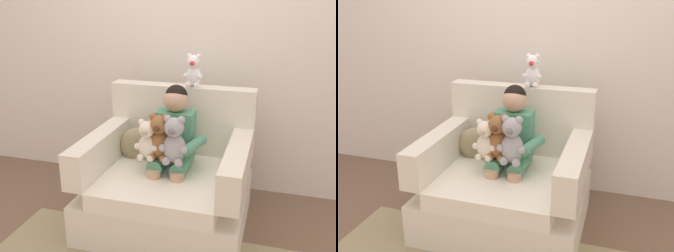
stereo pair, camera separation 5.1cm
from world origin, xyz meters
TOP-DOWN VIEW (x-y plane):
  - ground_plane at (0.00, 0.00)m, footprint 8.00×8.00m
  - back_wall at (0.00, 0.76)m, footprint 6.00×0.10m
  - armchair at (0.00, 0.04)m, footprint 1.10×0.94m
  - seated_child at (0.02, 0.08)m, footprint 0.45×0.39m
  - plush_cream at (-0.12, -0.07)m, footprint 0.17×0.13m
  - plush_brown at (-0.04, -0.05)m, footprint 0.19×0.16m
  - plush_grey at (0.07, -0.08)m, footprint 0.19×0.16m
  - plush_white_on_backrest at (0.08, 0.39)m, footprint 0.14×0.12m
  - throw_pillow at (-0.29, 0.18)m, footprint 0.28×0.17m

SIDE VIEW (x-z plane):
  - ground_plane at x=0.00m, z-range 0.00..0.00m
  - armchair at x=0.00m, z-range -0.17..0.77m
  - throw_pillow at x=-0.29m, z-range 0.39..0.65m
  - seated_child at x=0.02m, z-range 0.22..1.04m
  - plush_cream at x=-0.12m, z-range 0.52..0.80m
  - plush_brown at x=-0.04m, z-range 0.52..0.84m
  - plush_grey at x=0.07m, z-range 0.52..0.85m
  - plush_white_on_backrest at x=0.08m, z-range 0.93..1.17m
  - back_wall at x=0.00m, z-range 0.00..2.60m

